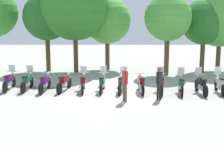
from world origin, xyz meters
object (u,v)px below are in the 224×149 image
at_px(motorcycle_4, 83,82).
at_px(motorcycle_9, 181,84).
at_px(motorcycle_5, 102,82).
at_px(tree_3, 107,20).
at_px(motorcycle_0, 9,81).
at_px(tree_5, 204,22).
at_px(person_1, 125,80).
at_px(person_0, 159,81).
at_px(tree_1, 47,17).
at_px(tree_6, 221,17).
at_px(motorcycle_3, 64,82).
at_px(motorcycle_1, 27,81).
at_px(motorcycle_7, 141,83).
at_px(motorcycle_10, 201,84).
at_px(tree_2, 75,6).
at_px(motorcycle_8, 161,83).
at_px(motorcycle_2, 45,83).
at_px(motorcycle_6, 122,83).
at_px(motorcycle_11, 220,84).
at_px(tree_4, 168,18).

bearing_deg(motorcycle_4, motorcycle_9, -98.33).
bearing_deg(motorcycle_5, tree_3, 2.79).
relative_size(motorcycle_0, tree_5, 0.39).
relative_size(motorcycle_0, person_1, 1.24).
xyz_separation_m(motorcycle_5, motorcycle_9, (4.27, -0.45, 0.00)).
height_order(person_0, person_1, person_1).
xyz_separation_m(motorcycle_4, tree_1, (-3.60, 7.18, 3.79)).
bearing_deg(tree_6, motorcycle_3, -147.56).
height_order(motorcycle_1, motorcycle_5, same).
distance_m(motorcycle_0, person_0, 8.51).
distance_m(motorcycle_7, tree_3, 9.21).
height_order(motorcycle_10, tree_2, tree_2).
bearing_deg(motorcycle_8, person_0, 173.06).
height_order(motorcycle_7, person_0, person_0).
relative_size(motorcycle_2, motorcycle_4, 1.00).
bearing_deg(motorcycle_10, motorcycle_6, 86.38).
xyz_separation_m(motorcycle_10, person_0, (-2.45, -1.32, 0.45)).
distance_m(motorcycle_1, motorcycle_11, 10.68).
bearing_deg(motorcycle_9, motorcycle_5, 93.61).
bearing_deg(tree_6, motorcycle_5, -141.47).
bearing_deg(tree_4, motorcycle_1, -149.04).
height_order(motorcycle_8, motorcycle_10, same).
distance_m(motorcycle_5, tree_4, 8.07).
bearing_deg(motorcycle_8, tree_4, -8.07).
bearing_deg(tree_1, motorcycle_1, -86.66).
height_order(motorcycle_1, motorcycle_2, motorcycle_1).
bearing_deg(tree_5, motorcycle_6, -133.54).
bearing_deg(tree_4, motorcycle_3, -140.74).
relative_size(motorcycle_5, motorcycle_9, 1.01).
xyz_separation_m(motorcycle_11, tree_1, (-11.07, 7.52, 3.79)).
bearing_deg(motorcycle_1, motorcycle_9, -95.34).
relative_size(person_0, tree_2, 0.21).
distance_m(motorcycle_9, tree_2, 10.74).
relative_size(motorcycle_8, person_1, 1.24).
distance_m(motorcycle_11, tree_5, 7.86).
distance_m(motorcycle_4, tree_4, 8.69).
bearing_deg(motorcycle_3, motorcycle_11, -82.43).
height_order(motorcycle_1, motorcycle_10, same).
relative_size(motorcycle_3, motorcycle_5, 0.99).
bearing_deg(motorcycle_10, motorcycle_8, 85.07).
bearing_deg(motorcycle_9, motorcycle_1, 94.91).
distance_m(motorcycle_4, tree_1, 8.88).
bearing_deg(tree_2, tree_6, 2.57).
relative_size(motorcycle_7, person_1, 1.24).
height_order(motorcycle_3, motorcycle_11, motorcycle_11).
bearing_deg(motorcycle_4, motorcycle_8, -96.98).
xyz_separation_m(motorcycle_1, person_1, (5.44, -2.38, 0.52)).
bearing_deg(motorcycle_11, motorcycle_6, 95.13).
height_order(motorcycle_1, tree_2, tree_2).
relative_size(motorcycle_8, tree_6, 0.33).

